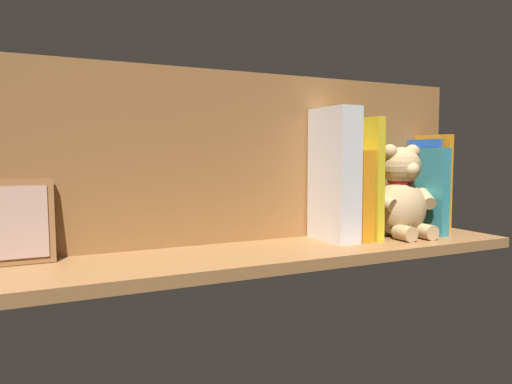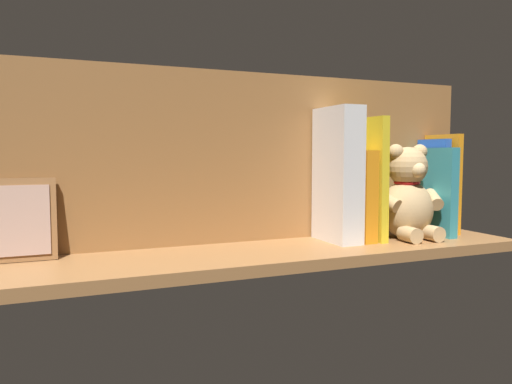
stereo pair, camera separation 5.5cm
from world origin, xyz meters
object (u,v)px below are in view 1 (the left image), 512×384
object	(u,v)px
book_0	(432,183)
dictionary_thick_white	(334,175)
picture_frame_leaning	(11,222)
teddy_bear	(401,196)

from	to	relation	value
book_0	dictionary_thick_white	bearing A→B (deg)	1.86
book_0	picture_frame_leaning	distance (cm)	92.70
book_0	teddy_bear	size ratio (longest dim) A/B	1.12
book_0	dictionary_thick_white	xyz separation A→B (cm)	(29.82, 0.97, 2.66)
teddy_bear	dictionary_thick_white	distance (cm)	17.58
dictionary_thick_white	picture_frame_leaning	xyz separation A→B (cm)	(62.71, -4.47, -7.12)
book_0	picture_frame_leaning	size ratio (longest dim) A/B	1.59
teddy_bear	picture_frame_leaning	xyz separation A→B (cm)	(79.33, -6.97, -1.99)
teddy_bear	picture_frame_leaning	bearing A→B (deg)	-1.72
book_0	teddy_bear	bearing A→B (deg)	14.72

